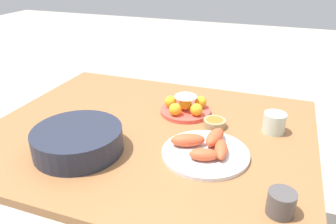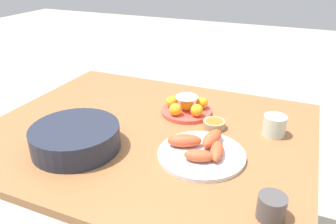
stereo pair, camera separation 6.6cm
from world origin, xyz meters
TOP-DOWN VIEW (x-y plane):
  - dining_table at (0.00, 0.00)m, footprint 1.23×1.00m
  - cake_plate at (-0.09, -0.19)m, footprint 0.21×0.21m
  - serving_bowl at (0.17, 0.22)m, footprint 0.31×0.31m
  - sauce_bowl at (-0.23, -0.11)m, footprint 0.09×0.09m
  - seafood_platter at (-0.25, 0.09)m, footprint 0.30×0.30m
  - cup_near at (-0.45, -0.14)m, footprint 0.08×0.08m
  - cup_far at (-0.50, 0.30)m, footprint 0.07×0.07m

SIDE VIEW (x-z plane):
  - dining_table at x=0.00m, z-range 0.27..0.98m
  - sauce_bowl at x=-0.23m, z-range 0.72..0.75m
  - seafood_platter at x=-0.25m, z-range 0.71..0.77m
  - cake_plate at x=-0.09m, z-range 0.70..0.79m
  - cup_far at x=-0.50m, z-range 0.72..0.78m
  - cup_near at x=-0.45m, z-range 0.72..0.79m
  - serving_bowl at x=0.17m, z-range 0.72..0.80m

